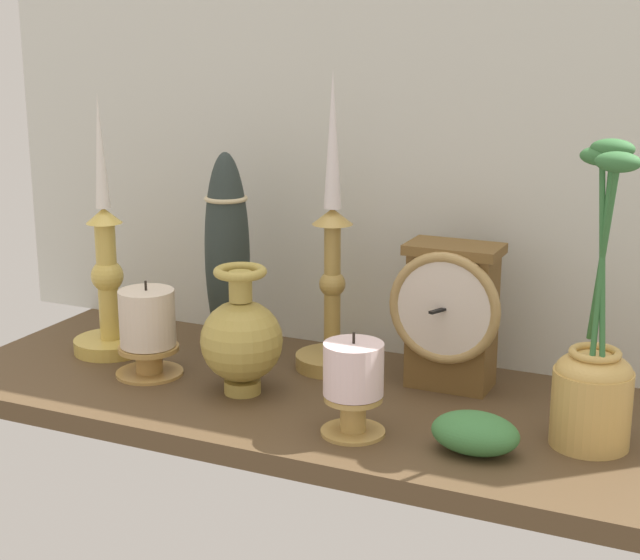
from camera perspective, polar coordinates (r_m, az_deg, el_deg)
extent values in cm
cube|color=brown|center=(119.52, 1.38, -7.22)|extent=(100.00, 36.00, 2.40)
cube|color=silver|center=(128.44, 4.80, 9.80)|extent=(120.00, 2.00, 65.00)
cube|color=brown|center=(120.92, 7.56, -2.33)|extent=(9.96, 5.91, 16.52)
cube|color=brown|center=(118.62, 7.70, 1.76)|extent=(11.15, 6.61, 1.20)
torus|color=tan|center=(117.15, 7.11, -1.63)|extent=(13.58, 1.23, 13.58)
cylinder|color=silver|center=(117.06, 7.09, -1.64)|extent=(11.36, 0.40, 11.36)
cube|color=black|center=(116.78, 7.05, -1.68)|extent=(2.29, 4.20, 0.30)
cylinder|color=tan|center=(128.22, 0.69, -4.65)|extent=(9.40, 9.40, 1.80)
cylinder|color=tan|center=(125.39, 0.71, -0.60)|extent=(2.10, 2.10, 17.01)
sphere|color=tan|center=(125.16, 0.71, -0.22)|extent=(3.36, 3.36, 3.36)
cone|color=tan|center=(123.19, 0.72, 3.67)|extent=(5.13, 5.13, 2.00)
cone|color=white|center=(121.71, 0.73, 8.03)|extent=(2.20, 2.20, 16.86)
cylinder|color=#D5B551|center=(137.30, -11.86, -3.64)|extent=(9.90, 9.90, 1.80)
cylinder|color=#D5B551|center=(134.81, -12.05, -0.09)|extent=(2.70, 2.70, 15.82)
sphere|color=#D5B551|center=(134.61, -12.07, 0.24)|extent=(4.33, 4.33, 4.33)
cone|color=#D5B551|center=(132.84, -12.26, 3.63)|extent=(4.76, 4.76, 2.00)
cone|color=white|center=(131.50, -12.46, 7.23)|extent=(1.93, 1.93, 14.84)
cylinder|color=tan|center=(120.38, -4.45, -6.08)|extent=(4.42, 4.42, 1.60)
sphere|color=tan|center=(118.46, -4.51, -3.50)|extent=(9.83, 9.83, 9.83)
cylinder|color=tan|center=(116.53, -4.57, -0.37)|extent=(2.75, 2.75, 3.55)
torus|color=tan|center=(116.07, -4.59, 0.47)|extent=(6.27, 6.27, 1.13)
cylinder|color=tan|center=(108.62, 15.24, -7.08)|extent=(8.33, 8.33, 8.24)
ellipsoid|color=tan|center=(107.19, 15.39, -5.03)|extent=(7.91, 7.91, 3.96)
torus|color=tan|center=(106.55, 15.46, -4.03)|extent=(5.41, 5.41, 0.82)
cylinder|color=#346B36|center=(103.83, 15.84, 1.20)|extent=(2.65, 4.49, 19.70)
ellipsoid|color=#346B36|center=(104.09, 15.84, 6.85)|extent=(4.40, 2.80, 2.00)
cylinder|color=#346B36|center=(103.74, 15.86, 1.42)|extent=(0.71, 4.80, 20.50)
ellipsoid|color=#346B36|center=(104.00, 16.42, 7.24)|extent=(4.40, 2.80, 2.00)
cylinder|color=#346B36|center=(103.81, 15.85, 1.24)|extent=(3.01, 6.69, 19.32)
ellipsoid|color=#346B36|center=(98.84, 16.68, 6.48)|extent=(4.40, 2.80, 2.00)
cylinder|color=tan|center=(127.44, -9.74, -4.60)|extent=(3.39, 3.39, 3.48)
cylinder|color=tan|center=(127.88, -9.72, -5.16)|extent=(8.47, 8.47, 0.80)
cylinder|color=tan|center=(126.87, -9.78, -3.86)|extent=(7.62, 7.62, 0.60)
cylinder|color=beige|center=(125.67, -9.85, -2.15)|extent=(6.96, 6.96, 7.11)
cylinder|color=black|center=(124.53, -9.94, -0.32)|extent=(0.30, 0.30, 1.20)
cylinder|color=tan|center=(108.38, 1.90, -7.75)|extent=(2.81, 2.81, 4.15)
cylinder|color=tan|center=(109.03, 1.89, -8.57)|extent=(7.03, 7.03, 0.80)
cylinder|color=tan|center=(107.60, 1.91, -6.73)|extent=(6.33, 6.33, 0.60)
cylinder|color=silver|center=(106.44, 1.93, -5.10)|extent=(6.50, 6.50, 5.71)
cylinder|color=black|center=(105.31, 1.94, -3.33)|extent=(0.30, 0.30, 1.20)
ellipsoid|color=#2A3430|center=(129.69, -5.32, 1.36)|extent=(5.85, 5.85, 27.16)
torus|color=#CCB78C|center=(128.13, -5.40, 4.67)|extent=(5.57, 5.57, 0.60)
ellipsoid|color=#3E7D40|center=(105.05, 8.86, -8.64)|extent=(9.28, 6.50, 4.31)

